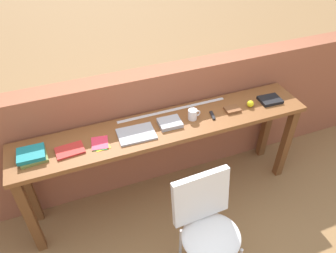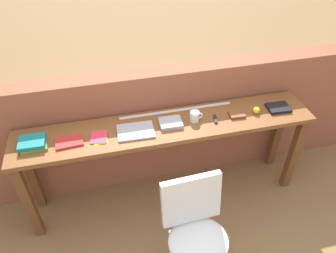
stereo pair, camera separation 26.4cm
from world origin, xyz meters
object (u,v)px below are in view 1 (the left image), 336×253
book_stack_leftmost (32,155)px  pamphlet_pile_colourful (100,143)px  chair_white_moulded (207,223)px  magazine_cycling (70,150)px  multitool_folded (212,115)px  sports_ball_small (250,104)px  book_repair_rightmost (270,100)px  book_open_centre (136,134)px  mug (193,114)px  leather_journal_brown (232,109)px

book_stack_leftmost → pamphlet_pile_colourful: (0.49, -0.02, -0.02)m
chair_white_moulded → magazine_cycling: magazine_cycling is taller
multitool_folded → book_stack_leftmost: bearing=179.3°
pamphlet_pile_colourful → sports_ball_small: sports_ball_small is taller
pamphlet_pile_colourful → multitool_folded: 0.96m
book_stack_leftmost → sports_ball_small: size_ratio=3.53×
chair_white_moulded → book_repair_rightmost: book_repair_rightmost is taller
magazine_cycling → book_open_centre: size_ratio=0.71×
book_repair_rightmost → book_stack_leftmost: bearing=-177.0°
book_open_centre → chair_white_moulded: bearing=-65.9°
chair_white_moulded → book_repair_rightmost: size_ratio=4.67×
book_open_centre → mug: (0.50, 0.03, 0.04)m
book_stack_leftmost → multitool_folded: (1.46, -0.02, -0.02)m
leather_journal_brown → magazine_cycling: bearing=-177.0°
magazine_cycling → sports_ball_small: sports_ball_small is taller
multitool_folded → magazine_cycling: bearing=-179.9°
multitool_folded → book_repair_rightmost: book_repair_rightmost is taller
book_stack_leftmost → mug: mug is taller
magazine_cycling → book_repair_rightmost: book_repair_rightmost is taller
sports_ball_small → leather_journal_brown: bearing=178.4°
leather_journal_brown → sports_ball_small: bearing=0.8°
book_open_centre → leather_journal_brown: bearing=2.7°
mug → multitool_folded: (0.17, -0.03, -0.04)m
sports_ball_small → book_open_centre: bearing=-179.7°
magazine_cycling → pamphlet_pile_colourful: bearing=-4.4°
mug → book_open_centre: bearing=-176.6°
multitool_folded → leather_journal_brown: (0.20, 0.01, 0.00)m
book_stack_leftmost → pamphlet_pile_colourful: 0.49m
book_open_centre → multitool_folded: (0.67, -0.00, -0.00)m
mug → book_repair_rightmost: 0.76m
chair_white_moulded → book_stack_leftmost: size_ratio=4.21×
magazine_cycling → leather_journal_brown: (1.39, 0.01, 0.00)m
book_open_centre → mug: mug is taller
pamphlet_pile_colourful → mug: size_ratio=1.58×
pamphlet_pile_colourful → book_repair_rightmost: book_repair_rightmost is taller
magazine_cycling → book_open_centre: bearing=-4.1°
book_stack_leftmost → leather_journal_brown: size_ratio=1.63×
chair_white_moulded → magazine_cycling: size_ratio=4.30×
pamphlet_pile_colourful → leather_journal_brown: (1.16, 0.01, 0.01)m
leather_journal_brown → book_repair_rightmost: bearing=3.0°
book_stack_leftmost → book_open_centre: book_stack_leftmost is taller
book_stack_leftmost → magazine_cycling: book_stack_leftmost is taller
multitool_folded → sports_ball_small: 0.37m
mug → sports_ball_small: bearing=-2.5°
leather_journal_brown → sports_ball_small: 0.18m
magazine_cycling → mug: (1.02, 0.03, 0.04)m
book_stack_leftmost → multitool_folded: bearing=-0.7°
book_stack_leftmost → book_open_centre: 0.78m
book_stack_leftmost → pamphlet_pile_colourful: book_stack_leftmost is taller
magazine_cycling → book_repair_rightmost: size_ratio=1.09×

